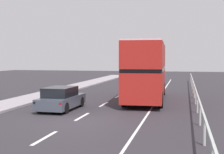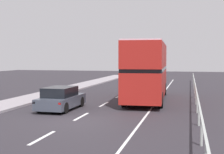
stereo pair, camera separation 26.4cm
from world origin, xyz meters
The scene contains 5 objects.
ground_plane centered at (0.00, 0.00, -0.05)m, with size 75.02×120.00×0.10m, color #2D292F.
lane_paint_markings centered at (2.00, 8.69, 0.00)m, with size 3.46×46.00×0.01m.
bridge_side_railing centered at (6.03, 9.00, 0.85)m, with size 0.10×42.00×1.04m.
double_decker_bus_red centered at (2.55, 8.54, 2.28)m, with size 2.96×10.18×4.26m.
hatchback_car_near centered at (-1.96, 3.12, 0.66)m, with size 1.81×4.09×1.39m.
Camera 1 is at (5.34, -15.05, 3.14)m, focal length 51.74 mm.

